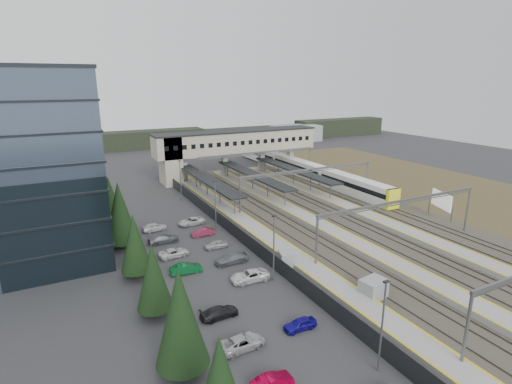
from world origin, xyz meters
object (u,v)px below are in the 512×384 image
relay_cabin_far (289,260)px  footbridge (227,145)px  train (300,168)px  billboard (441,201)px  relay_cabin_near (373,289)px

relay_cabin_far → footbridge: 50.06m
train → billboard: bearing=-83.9°
footbridge → billboard: (20.25, -43.92, -4.86)m
relay_cabin_near → train: 56.83m
relay_cabin_near → billboard: (28.52, 14.51, 1.92)m
train → relay_cabin_far: bearing=-125.1°
footbridge → train: bearing=-23.8°
relay_cabin_near → train: size_ratio=0.05×
footbridge → billboard: bearing=-65.2°
relay_cabin_far → footbridge: (12.37, 48.03, 6.83)m
relay_cabin_near → footbridge: (8.27, 58.43, 6.79)m
relay_cabin_near → footbridge: size_ratio=0.07×
footbridge → relay_cabin_near: bearing=-98.1°
billboard → relay_cabin_far: bearing=-172.8°
billboard → relay_cabin_near: bearing=-153.0°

